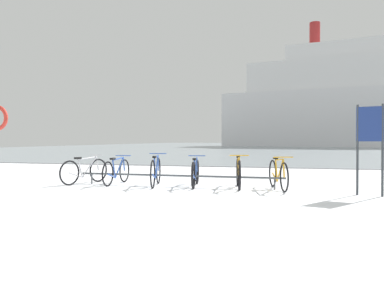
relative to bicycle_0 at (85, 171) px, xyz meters
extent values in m
cube|color=white|center=(3.50, -3.57, -0.39)|extent=(80.00, 22.00, 0.08)
cube|color=gray|center=(3.50, 62.43, -0.39)|extent=(80.00, 110.00, 0.08)
cube|color=#47474C|center=(3.50, 7.43, -0.37)|extent=(80.00, 0.50, 0.05)
cylinder|color=#4C5156|center=(2.66, 0.03, -0.07)|extent=(5.45, 0.08, 0.05)
cylinder|color=#4C5156|center=(0.21, 0.02, -0.21)|extent=(0.04, 0.04, 0.28)
cylinder|color=#4C5156|center=(5.11, 0.05, -0.21)|extent=(0.04, 0.04, 0.28)
torus|color=black|center=(0.15, 0.49, -0.02)|extent=(0.24, 0.64, 0.66)
torus|color=black|center=(-0.15, -0.50, -0.02)|extent=(0.24, 0.64, 0.66)
cylinder|color=silver|center=(0.05, 0.17, 0.10)|extent=(0.19, 0.53, 0.56)
cylinder|color=silver|center=(-0.05, -0.15, 0.07)|extent=(0.09, 0.19, 0.50)
cylinder|color=silver|center=(0.03, 0.10, 0.34)|extent=(0.23, 0.66, 0.08)
cylinder|color=silver|center=(-0.09, -0.29, -0.10)|extent=(0.17, 0.44, 0.18)
cylinder|color=silver|center=(0.14, 0.45, 0.17)|extent=(0.07, 0.12, 0.39)
cube|color=black|center=(-0.07, -0.23, 0.36)|extent=(0.14, 0.21, 0.05)
cylinder|color=silver|center=(0.13, 0.42, 0.41)|extent=(0.45, 0.16, 0.02)
torus|color=black|center=(0.90, 0.63, -0.03)|extent=(0.06, 0.65, 0.65)
torus|color=black|center=(0.92, -0.43, -0.03)|extent=(0.06, 0.65, 0.65)
cylinder|color=#3359B2|center=(0.91, 0.28, 0.09)|extent=(0.05, 0.56, 0.55)
cylinder|color=#3359B2|center=(0.91, -0.06, 0.07)|extent=(0.04, 0.19, 0.49)
cylinder|color=#3359B2|center=(0.91, 0.20, 0.33)|extent=(0.05, 0.69, 0.08)
cylinder|color=#3359B2|center=(0.92, -0.21, -0.10)|extent=(0.05, 0.46, 0.18)
cylinder|color=#3359B2|center=(0.90, 0.59, 0.16)|extent=(0.04, 0.12, 0.39)
cube|color=black|center=(0.92, -0.14, 0.35)|extent=(0.09, 0.20, 0.05)
cylinder|color=#3359B2|center=(0.90, 0.55, 0.40)|extent=(0.46, 0.04, 0.02)
torus|color=black|center=(1.98, 0.47, 0.00)|extent=(0.19, 0.71, 0.72)
torus|color=black|center=(2.21, -0.55, 0.00)|extent=(0.19, 0.71, 0.72)
cylinder|color=#3359B2|center=(2.05, 0.13, 0.14)|extent=(0.15, 0.54, 0.61)
cylinder|color=#3359B2|center=(2.13, -0.20, 0.11)|extent=(0.08, 0.19, 0.54)
cylinder|color=#3359B2|center=(2.07, 0.06, 0.40)|extent=(0.18, 0.67, 0.09)
cylinder|color=#3359B2|center=(2.16, -0.34, -0.08)|extent=(0.13, 0.45, 0.19)
cylinder|color=#3359B2|center=(1.99, 0.43, 0.22)|extent=(0.06, 0.12, 0.43)
cube|color=black|center=(2.14, -0.27, 0.42)|extent=(0.12, 0.21, 0.05)
cylinder|color=#3359B2|center=(2.00, 0.39, 0.48)|extent=(0.45, 0.12, 0.02)
torus|color=black|center=(3.01, 0.71, -0.02)|extent=(0.17, 0.67, 0.67)
torus|color=black|center=(3.19, -0.35, -0.02)|extent=(0.17, 0.67, 0.67)
cylinder|color=#3359B2|center=(3.07, 0.36, 0.10)|extent=(0.13, 0.56, 0.56)
cylinder|color=#3359B2|center=(3.12, 0.02, 0.08)|extent=(0.07, 0.20, 0.50)
cylinder|color=#3359B2|center=(3.08, 0.28, 0.35)|extent=(0.15, 0.70, 0.08)
cylinder|color=#3359B2|center=(3.15, -0.13, -0.09)|extent=(0.11, 0.47, 0.19)
cylinder|color=#3359B2|center=(3.01, 0.67, 0.18)|extent=(0.05, 0.12, 0.39)
cube|color=black|center=(3.14, -0.06, 0.36)|extent=(0.11, 0.21, 0.05)
cylinder|color=#3359B2|center=(3.02, 0.63, 0.42)|extent=(0.46, 0.10, 0.02)
torus|color=black|center=(4.31, -0.33, 0.01)|extent=(0.19, 0.72, 0.72)
torus|color=black|center=(4.13, 0.61, 0.01)|extent=(0.19, 0.72, 0.72)
cylinder|color=gold|center=(4.25, -0.02, 0.14)|extent=(0.13, 0.50, 0.60)
cylinder|color=gold|center=(4.19, 0.28, 0.11)|extent=(0.07, 0.18, 0.54)
cylinder|color=gold|center=(4.24, 0.05, 0.40)|extent=(0.15, 0.62, 0.09)
cylinder|color=gold|center=(4.17, 0.41, -0.07)|extent=(0.11, 0.42, 0.20)
cylinder|color=gold|center=(4.30, -0.29, 0.22)|extent=(0.06, 0.11, 0.43)
cube|color=black|center=(4.18, 0.35, 0.42)|extent=(0.12, 0.21, 0.05)
cylinder|color=gold|center=(4.30, -0.26, 0.48)|extent=(0.46, 0.11, 0.02)
torus|color=black|center=(5.35, -0.41, -0.01)|extent=(0.24, 0.67, 0.69)
torus|color=black|center=(5.03, 0.64, -0.01)|extent=(0.24, 0.67, 0.69)
cylinder|color=gold|center=(5.25, -0.07, 0.12)|extent=(0.20, 0.56, 0.59)
cylinder|color=gold|center=(5.14, 0.27, 0.09)|extent=(0.09, 0.20, 0.53)
cylinder|color=gold|center=(5.22, 0.01, 0.38)|extent=(0.25, 0.69, 0.08)
cylinder|color=gold|center=(5.10, 0.42, -0.09)|extent=(0.18, 0.47, 0.19)
cylinder|color=gold|center=(5.34, -0.37, 0.20)|extent=(0.07, 0.12, 0.42)
cube|color=black|center=(5.12, 0.35, 0.39)|extent=(0.14, 0.21, 0.05)
cylinder|color=gold|center=(5.33, -0.33, 0.45)|extent=(0.45, 0.16, 0.02)
cylinder|color=#33383D|center=(6.91, -0.39, 0.63)|extent=(0.05, 0.05, 1.97)
cylinder|color=#33383D|center=(7.39, -0.51, 0.63)|extent=(0.05, 0.05, 1.97)
cube|color=navy|center=(7.15, -0.45, 1.19)|extent=(0.54, 0.18, 0.75)
cube|color=white|center=(14.34, 57.10, 4.13)|extent=(42.78, 17.12, 8.97)
cube|color=white|center=(13.31, 57.30, 11.08)|extent=(32.26, 13.77, 4.93)
cube|color=white|center=(13.31, 57.30, 14.80)|extent=(19.69, 10.02, 2.51)
cylinder|color=#A52626|center=(8.19, 58.28, 18.07)|extent=(1.69, 1.69, 4.03)
camera|label=1|loc=(5.67, -9.60, 0.87)|focal=36.73mm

